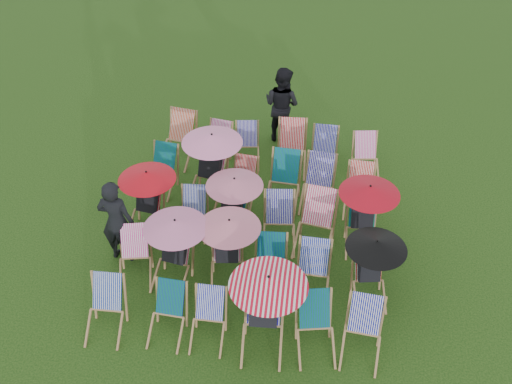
# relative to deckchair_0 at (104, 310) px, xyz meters

# --- Properties ---
(ground) EXTENTS (100.00, 100.00, 0.00)m
(ground) POSITION_rel_deckchair_0_xyz_m (2.06, 2.32, -0.44)
(ground) COLOR black
(ground) RESTS_ON ground
(deckchair_0) EXTENTS (0.60, 0.83, 0.88)m
(deckchair_0) POSITION_rel_deckchair_0_xyz_m (0.00, 0.00, 0.00)
(deckchair_0) COLOR #A1784B
(deckchair_0) RESTS_ON ground
(deckchair_1) EXTENTS (0.60, 0.80, 0.83)m
(deckchair_1) POSITION_rel_deckchair_0_xyz_m (0.98, 0.05, -0.02)
(deckchair_1) COLOR #A1784B
(deckchair_1) RESTS_ON ground
(deckchair_2) EXTENTS (0.54, 0.76, 0.82)m
(deckchair_2) POSITION_rel_deckchair_0_xyz_m (1.63, 0.04, -0.03)
(deckchair_2) COLOR #A1784B
(deckchair_2) RESTS_ON ground
(deckchair_3) EXTENTS (1.17, 1.23, 1.39)m
(deckchair_3) POSITION_rel_deckchair_0_xyz_m (2.50, 0.06, 0.29)
(deckchair_3) COLOR #A1784B
(deckchair_3) RESTS_ON ground
(deckchair_4) EXTENTS (0.74, 0.92, 0.90)m
(deckchair_4) POSITION_rel_deckchair_0_xyz_m (3.28, 0.06, 0.01)
(deckchair_4) COLOR #A1784B
(deckchair_4) RESTS_ON ground
(deckchair_5) EXTENTS (0.67, 0.88, 0.90)m
(deckchair_5) POSITION_rel_deckchair_0_xyz_m (3.98, 0.06, 0.01)
(deckchair_5) COLOR #A1784B
(deckchair_5) RESTS_ON ground
(deckchair_6) EXTENTS (0.72, 0.90, 0.87)m
(deckchair_6) POSITION_rel_deckchair_0_xyz_m (0.13, 1.16, -0.00)
(deckchair_6) COLOR #A1784B
(deckchair_6) RESTS_ON ground
(deckchair_7) EXTENTS (1.08, 1.15, 1.28)m
(deckchair_7) POSITION_rel_deckchair_0_xyz_m (0.83, 1.20, 0.23)
(deckchair_7) COLOR #A1784B
(deckchair_7) RESTS_ON ground
(deckchair_8) EXTENTS (1.05, 1.13, 1.25)m
(deckchair_8) POSITION_rel_deckchair_0_xyz_m (1.73, 1.33, 0.22)
(deckchair_8) COLOR #A1784B
(deckchair_8) RESTS_ON ground
(deckchair_9) EXTENTS (0.64, 0.86, 0.90)m
(deckchair_9) POSITION_rel_deckchair_0_xyz_m (2.47, 1.21, 0.01)
(deckchair_9) COLOR #A1784B
(deckchair_9) RESTS_ON ground
(deckchair_10) EXTENTS (0.63, 0.86, 0.91)m
(deckchair_10) POSITION_rel_deckchair_0_xyz_m (3.17, 1.14, 0.01)
(deckchair_10) COLOR #A1784B
(deckchair_10) RESTS_ON ground
(deckchair_11) EXTENTS (0.99, 1.07, 1.17)m
(deckchair_11) POSITION_rel_deckchair_0_xyz_m (4.12, 1.23, 0.18)
(deckchair_11) COLOR #A1784B
(deckchair_11) RESTS_ON ground
(deckchair_12) EXTENTS (1.06, 1.12, 1.25)m
(deckchair_12) POSITION_rel_deckchair_0_xyz_m (0.01, 2.40, 0.22)
(deckchair_12) COLOR #A1784B
(deckchair_12) RESTS_ON ground
(deckchair_13) EXTENTS (0.59, 0.79, 0.82)m
(deckchair_13) POSITION_rel_deckchair_0_xyz_m (0.89, 2.41, -0.03)
(deckchair_13) COLOR #A1784B
(deckchair_13) RESTS_ON ground
(deckchair_14) EXTENTS (1.04, 1.12, 1.24)m
(deckchair_14) POSITION_rel_deckchair_0_xyz_m (1.61, 2.44, 0.21)
(deckchair_14) COLOR #A1784B
(deckchair_14) RESTS_ON ground
(deckchair_15) EXTENTS (0.70, 0.91, 0.93)m
(deckchair_15) POSITION_rel_deckchair_0_xyz_m (2.51, 2.30, 0.02)
(deckchair_15) COLOR #A1784B
(deckchair_15) RESTS_ON ground
(deckchair_16) EXTENTS (0.83, 1.05, 1.03)m
(deckchair_16) POSITION_rel_deckchair_0_xyz_m (3.16, 2.30, 0.08)
(deckchair_16) COLOR #A1784B
(deckchair_16) RESTS_ON ground
(deckchair_17) EXTENTS (1.08, 1.13, 1.28)m
(deckchair_17) POSITION_rel_deckchair_0_xyz_m (4.02, 2.47, 0.23)
(deckchair_17) COLOR #A1784B
(deckchair_17) RESTS_ON ground
(deckchair_18) EXTENTS (0.70, 0.89, 0.89)m
(deckchair_18) POSITION_rel_deckchair_0_xyz_m (-0.03, 3.57, 0.00)
(deckchair_18) COLOR #A1784B
(deckchair_18) RESTS_ON ground
(deckchair_19) EXTENTS (1.19, 1.27, 1.41)m
(deckchair_19) POSITION_rel_deckchair_0_xyz_m (1.00, 3.51, 0.30)
(deckchair_19) COLOR #A1784B
(deckchair_19) RESTS_ON ground
(deckchair_20) EXTENTS (0.62, 0.81, 0.82)m
(deckchair_20) POSITION_rel_deckchair_0_xyz_m (1.66, 3.47, -0.03)
(deckchair_20) COLOR #A1784B
(deckchair_20) RESTS_ON ground
(deckchair_21) EXTENTS (0.71, 0.95, 0.99)m
(deckchair_21) POSITION_rel_deckchair_0_xyz_m (2.48, 3.48, 0.05)
(deckchair_21) COLOR #A1784B
(deckchair_21) RESTS_ON ground
(deckchair_22) EXTENTS (0.73, 0.95, 0.97)m
(deckchair_22) POSITION_rel_deckchair_0_xyz_m (3.16, 3.49, 0.04)
(deckchair_22) COLOR #A1784B
(deckchair_22) RESTS_ON ground
(deckchair_23) EXTENTS (0.62, 0.84, 0.89)m
(deckchair_23) POSITION_rel_deckchair_0_xyz_m (3.97, 3.44, 0.00)
(deckchair_23) COLOR #A1784B
(deckchair_23) RESTS_ON ground
(deckchair_24) EXTENTS (0.82, 1.03, 1.02)m
(deckchair_24) POSITION_rel_deckchair_0_xyz_m (0.08, 4.63, 0.07)
(deckchair_24) COLOR #A1784B
(deckchair_24) RESTS_ON ground
(deckchair_25) EXTENTS (0.69, 0.87, 0.85)m
(deckchair_25) POSITION_rel_deckchair_0_xyz_m (0.92, 4.62, -0.01)
(deckchair_25) COLOR #A1784B
(deckchair_25) RESTS_ON ground
(deckchair_26) EXTENTS (0.64, 0.82, 0.82)m
(deckchair_26) POSITION_rel_deckchair_0_xyz_m (1.58, 4.73, -0.03)
(deckchair_26) COLOR #A1784B
(deckchair_26) RESTS_ON ground
(deckchair_27) EXTENTS (0.70, 0.95, 1.00)m
(deckchair_27) POSITION_rel_deckchair_0_xyz_m (2.55, 4.61, 0.06)
(deckchair_27) COLOR #A1784B
(deckchair_27) RESTS_ON ground
(deckchair_28) EXTENTS (0.62, 0.85, 0.90)m
(deckchair_28) POSITION_rel_deckchair_0_xyz_m (3.23, 4.63, 0.01)
(deckchair_28) COLOR #A1784B
(deckchair_28) RESTS_ON ground
(deckchair_29) EXTENTS (0.67, 0.85, 0.85)m
(deckchair_29) POSITION_rel_deckchair_0_xyz_m (4.13, 4.60, -0.02)
(deckchair_29) COLOR #A1784B
(deckchair_29) RESTS_ON ground
(person_left) EXTENTS (0.64, 0.44, 1.71)m
(person_left) POSITION_rel_deckchair_0_xyz_m (-0.24, 1.57, 0.41)
(person_left) COLOR black
(person_left) RESTS_ON ground
(person_rear) EXTENTS (1.09, 1.02, 1.80)m
(person_rear) POSITION_rel_deckchair_0_xyz_m (2.23, 5.70, 0.46)
(person_rear) COLOR black
(person_rear) RESTS_ON ground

